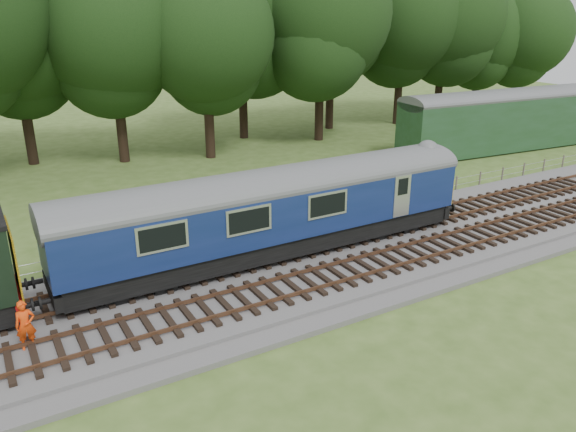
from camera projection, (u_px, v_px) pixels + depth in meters
ground at (368, 254)px, 25.07m from camera, size 120.00×120.00×0.00m
ballast at (369, 251)px, 25.01m from camera, size 70.00×7.00×0.35m
track_north at (350, 235)px, 26.06m from camera, size 67.20×2.40×0.21m
track_south at (392, 259)px, 23.63m from camera, size 67.20×2.40×0.21m
fence at (314, 223)px, 28.72m from camera, size 64.00×0.12×1.00m
tree_line at (191, 152)px, 42.89m from camera, size 70.00×8.00×18.00m
dmu_railcar at (273, 205)px, 23.37m from camera, size 18.05×2.86×3.88m
worker at (25, 325)px, 17.29m from camera, size 0.60×0.40×1.63m
parked_coach at (504, 117)px, 42.54m from camera, size 17.90×4.74×4.52m
shed at (501, 121)px, 46.58m from camera, size 3.95×3.95×2.93m
caravan at (534, 130)px, 45.23m from camera, size 4.79×3.68×2.11m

